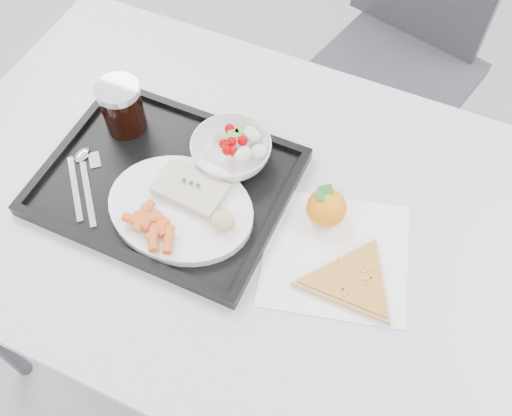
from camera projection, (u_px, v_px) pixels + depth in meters
name	position (u px, v px, depth m)	size (l,w,h in m)	color
room	(9.00, 8.00, 0.36)	(6.04, 7.04, 2.84)	gray
table	(239.00, 221.00, 1.11)	(1.20, 0.80, 0.75)	#AFAFB1
chair	(405.00, 36.00, 1.61)	(0.51, 0.51, 0.93)	#313238
tray	(167.00, 183.00, 1.07)	(0.45, 0.35, 0.03)	black
dinner_plate	(181.00, 208.00, 1.02)	(0.27, 0.27, 0.02)	white
fish_fillet	(190.00, 189.00, 1.02)	(0.13, 0.08, 0.02)	beige
bread_roll	(223.00, 221.00, 0.98)	(0.05, 0.05, 0.03)	tan
salad_bowl	(231.00, 151.00, 1.07)	(0.15, 0.15, 0.05)	white
cola_glass	(122.00, 107.00, 1.09)	(0.08, 0.08, 0.11)	black
cutlery	(83.00, 176.00, 1.07)	(0.14, 0.15, 0.01)	silver
napkin	(336.00, 254.00, 1.00)	(0.30, 0.30, 0.00)	white
tangerine	(327.00, 208.00, 1.01)	(0.09, 0.09, 0.07)	orange
pizza_slice	(352.00, 281.00, 0.96)	(0.28, 0.28, 0.02)	tan
carrot_pile	(151.00, 224.00, 0.98)	(0.11, 0.09, 0.02)	orange
salad_contents	(243.00, 145.00, 1.07)	(0.10, 0.08, 0.02)	#AB0002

